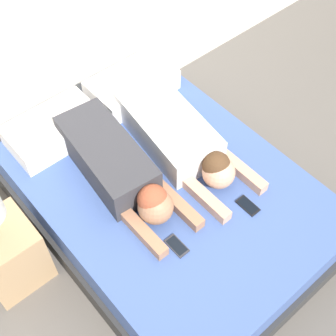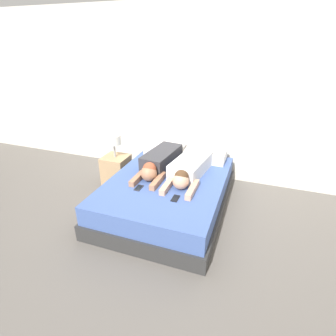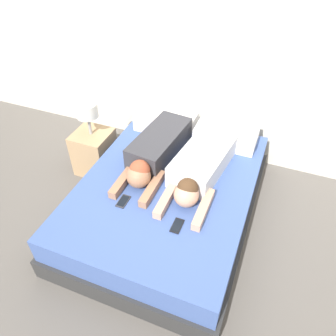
% 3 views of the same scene
% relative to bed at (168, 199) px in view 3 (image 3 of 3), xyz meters
% --- Properties ---
extents(ground_plane, '(12.00, 12.00, 0.00)m').
position_rel_bed_xyz_m(ground_plane, '(0.00, 0.00, -0.22)').
color(ground_plane, '#5B5651').
extents(wall_back, '(12.00, 0.06, 2.60)m').
position_rel_bed_xyz_m(wall_back, '(0.00, 1.15, 1.08)').
color(wall_back, beige).
rests_on(wall_back, ground_plane).
extents(bed, '(1.49, 2.01, 0.44)m').
position_rel_bed_xyz_m(bed, '(0.00, 0.00, 0.00)').
color(bed, '#2D2D2D').
rests_on(bed, ground_plane).
extents(pillow_head_left, '(0.60, 0.36, 0.16)m').
position_rel_bed_xyz_m(pillow_head_left, '(-0.32, 0.76, 0.30)').
color(pillow_head_left, white).
rests_on(pillow_head_left, bed).
extents(pillow_head_right, '(0.60, 0.36, 0.16)m').
position_rel_bed_xyz_m(pillow_head_right, '(0.32, 0.76, 0.30)').
color(pillow_head_right, white).
rests_on(pillow_head_right, bed).
extents(person_left, '(0.39, 1.09, 0.24)m').
position_rel_bed_xyz_m(person_left, '(-0.21, 0.21, 0.34)').
color(person_left, '#333338').
rests_on(person_left, bed).
extents(person_right, '(0.46, 1.10, 0.23)m').
position_rel_bed_xyz_m(person_right, '(0.23, 0.16, 0.33)').
color(person_right, silver).
rests_on(person_right, bed).
extents(cell_phone_left, '(0.07, 0.14, 0.01)m').
position_rel_bed_xyz_m(cell_phone_left, '(-0.25, -0.36, 0.23)').
color(cell_phone_left, '#2D2D33').
rests_on(cell_phone_left, bed).
extents(cell_phone_right, '(0.07, 0.14, 0.01)m').
position_rel_bed_xyz_m(cell_phone_right, '(0.25, -0.44, 0.23)').
color(cell_phone_right, black).
rests_on(cell_phone_right, bed).
extents(nightstand, '(0.37, 0.37, 0.82)m').
position_rel_bed_xyz_m(nightstand, '(-0.98, 0.33, 0.07)').
color(nightstand, tan).
rests_on(nightstand, ground_plane).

